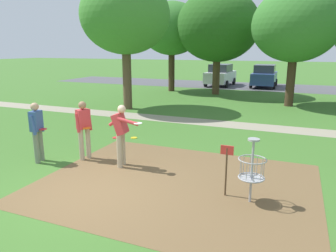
# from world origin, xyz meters

# --- Properties ---
(ground_plane) EXTENTS (160.00, 160.00, 0.00)m
(ground_plane) POSITION_xyz_m (0.00, 0.00, 0.00)
(ground_plane) COLOR #3D6B28
(dirt_tee_pad) EXTENTS (6.44, 5.11, 0.01)m
(dirt_tee_pad) POSITION_xyz_m (1.67, 1.20, 0.00)
(dirt_tee_pad) COLOR brown
(dirt_tee_pad) RESTS_ON ground
(disc_golf_basket) EXTENTS (0.98, 0.58, 1.39)m
(disc_golf_basket) POSITION_xyz_m (3.38, 0.92, 0.75)
(disc_golf_basket) COLOR #9E9EA3
(disc_golf_basket) RESTS_ON ground
(player_foreground_watching) EXTENTS (1.14, 0.43, 1.71)m
(player_foreground_watching) POSITION_xyz_m (-0.12, 1.70, 0.99)
(player_foreground_watching) COLOR tan
(player_foreground_watching) RESTS_ON ground
(player_throwing) EXTENTS (0.43, 0.49, 1.71)m
(player_throwing) POSITION_xyz_m (-2.48, 1.11, 0.97)
(player_throwing) COLOR slate
(player_throwing) RESTS_ON ground
(player_waiting_right) EXTENTS (0.45, 0.49, 1.71)m
(player_waiting_right) POSITION_xyz_m (-1.41, 1.80, 0.97)
(player_waiting_right) COLOR tan
(player_waiting_right) RESTS_ON ground
(frisbee_mid_grass) EXTENTS (0.25, 0.25, 0.02)m
(frisbee_mid_grass) POSITION_xyz_m (-1.77, 4.05, 0.01)
(frisbee_mid_grass) COLOR red
(frisbee_mid_grass) RESTS_ON ground
(frisbee_far_left) EXTENTS (0.23, 0.23, 0.02)m
(frisbee_far_left) POSITION_xyz_m (-1.15, 4.29, 0.01)
(frisbee_far_left) COLOR gold
(frisbee_far_left) RESTS_ON ground
(tree_near_right) EXTENTS (4.62, 4.62, 6.34)m
(tree_near_right) POSITION_xyz_m (3.78, 13.43, 4.36)
(tree_near_right) COLOR #422D1E
(tree_near_right) RESTS_ON ground
(tree_mid_left) EXTENTS (4.48, 4.48, 6.47)m
(tree_mid_left) POSITION_xyz_m (-4.71, 16.90, 4.54)
(tree_mid_left) COLOR #422D1E
(tree_mid_left) RESTS_ON ground
(tree_mid_center) EXTENTS (5.60, 5.60, 7.00)m
(tree_mid_center) POSITION_xyz_m (-1.18, 16.47, 4.61)
(tree_mid_center) COLOR #4C3823
(tree_mid_center) RESTS_ON ground
(tree_far_left) EXTENTS (4.53, 4.53, 6.69)m
(tree_far_left) POSITION_xyz_m (-4.18, 9.24, 4.74)
(tree_far_left) COLOR brown
(tree_far_left) RESTS_ON ground
(parking_lot_strip) EXTENTS (36.00, 6.00, 0.01)m
(parking_lot_strip) POSITION_xyz_m (0.00, 22.32, 0.00)
(parking_lot_strip) COLOR #4C4C51
(parking_lot_strip) RESTS_ON ground
(parked_car_leftmost) EXTENTS (2.11, 4.27, 1.84)m
(parked_car_leftmost) POSITION_xyz_m (-2.10, 21.81, 0.92)
(parked_car_leftmost) COLOR silver
(parked_car_leftmost) RESTS_ON ground
(parked_car_center_left) EXTENTS (2.01, 4.22, 1.84)m
(parked_car_center_left) POSITION_xyz_m (1.54, 22.16, 0.92)
(parked_car_center_left) COLOR #2D4784
(parked_car_center_left) RESTS_ON ground
(gravel_path) EXTENTS (40.00, 1.24, 0.00)m
(gravel_path) POSITION_xyz_m (0.00, 7.69, 0.00)
(gravel_path) COLOR gray
(gravel_path) RESTS_ON ground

